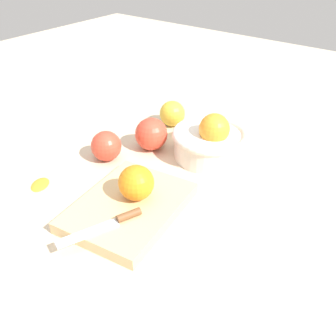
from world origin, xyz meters
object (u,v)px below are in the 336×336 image
at_px(bowl, 211,141).
at_px(apple_front_left_2, 151,134).
at_px(knife, 112,223).
at_px(apple_front_left, 172,114).
at_px(apple_front_center, 106,146).
at_px(cutting_board, 129,207).
at_px(orange_on_board, 136,183).

height_order(bowl, apple_front_left_2, bowl).
bearing_deg(knife, apple_front_left_2, -153.58).
bearing_deg(apple_front_left, apple_front_center, -4.04).
distance_m(cutting_board, orange_on_board, 0.05).
height_order(cutting_board, orange_on_board, orange_on_board).
bearing_deg(orange_on_board, apple_front_center, -117.55).
height_order(cutting_board, apple_front_center, apple_front_center).
xyz_separation_m(orange_on_board, knife, (0.09, 0.02, -0.03)).
height_order(orange_on_board, apple_front_left_2, orange_on_board).
bearing_deg(apple_front_left_2, knife, 26.42).
relative_size(cutting_board, knife, 1.57).
distance_m(knife, apple_front_center, 0.26).
height_order(cutting_board, apple_front_left_2, apple_front_left_2).
height_order(orange_on_board, apple_front_left, orange_on_board).
xyz_separation_m(cutting_board, knife, (0.06, 0.02, 0.02)).
xyz_separation_m(cutting_board, apple_front_center, (-0.11, -0.17, 0.02)).
bearing_deg(apple_front_left, cutting_board, 24.02).
bearing_deg(apple_front_center, knife, 47.05).
relative_size(apple_front_left, apple_front_left_2, 0.87).
height_order(knife, apple_front_center, apple_front_center).
height_order(bowl, knife, bowl).
height_order(bowl, apple_front_center, bowl).
relative_size(bowl, apple_front_left, 2.62).
relative_size(knife, apple_front_center, 2.16).
xyz_separation_m(bowl, cutting_board, (0.27, -0.01, -0.03)).
xyz_separation_m(orange_on_board, apple_front_center, (-0.09, -0.17, -0.02)).
height_order(apple_front_center, apple_front_left_2, apple_front_left_2).
bearing_deg(apple_front_center, cutting_board, 56.71).
relative_size(cutting_board, apple_front_left_2, 3.01).
bearing_deg(bowl, orange_on_board, -2.81).
height_order(orange_on_board, apple_front_center, orange_on_board).
bearing_deg(apple_front_left_2, bowl, 112.83).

